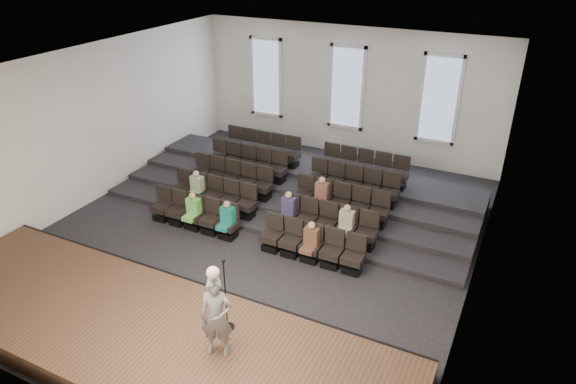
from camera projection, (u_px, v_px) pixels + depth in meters
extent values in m
plane|color=black|center=(260.00, 233.00, 15.27)|extent=(14.00, 14.00, 0.00)
cube|color=white|center=(255.00, 65.00, 13.00)|extent=(12.00, 14.00, 0.02)
cube|color=white|center=(347.00, 92.00, 19.74)|extent=(12.00, 0.04, 5.00)
cube|color=white|center=(50.00, 304.00, 8.53)|extent=(12.00, 0.04, 5.00)
cube|color=white|center=(95.00, 124.00, 16.52)|extent=(0.04, 14.00, 5.00)
cube|color=white|center=(486.00, 202.00, 11.75)|extent=(0.04, 14.00, 5.00)
cube|color=#4E3421|center=(144.00, 334.00, 11.08)|extent=(11.80, 3.60, 0.50)
cube|color=black|center=(193.00, 289.00, 12.50)|extent=(11.80, 0.06, 0.52)
cube|color=black|center=(294.00, 199.00, 17.09)|extent=(11.80, 4.80, 0.15)
cube|color=black|center=(300.00, 190.00, 17.48)|extent=(11.80, 3.75, 0.30)
cube|color=black|center=(307.00, 182.00, 17.86)|extent=(11.80, 2.70, 0.45)
cube|color=black|center=(313.00, 175.00, 18.25)|extent=(11.80, 1.65, 0.60)
cube|color=black|center=(163.00, 216.00, 15.98)|extent=(0.47, 0.43, 0.20)
cube|color=black|center=(162.00, 208.00, 15.84)|extent=(0.55, 0.50, 0.19)
cube|color=black|center=(165.00, 193.00, 15.82)|extent=(0.55, 0.08, 0.50)
cube|color=black|center=(178.00, 221.00, 15.75)|extent=(0.47, 0.43, 0.20)
cube|color=black|center=(177.00, 212.00, 15.61)|extent=(0.55, 0.50, 0.19)
cube|color=black|center=(180.00, 197.00, 15.59)|extent=(0.55, 0.08, 0.50)
cube|color=black|center=(194.00, 225.00, 15.51)|extent=(0.47, 0.43, 0.20)
cube|color=black|center=(194.00, 216.00, 15.37)|extent=(0.55, 0.50, 0.19)
cube|color=black|center=(197.00, 201.00, 15.35)|extent=(0.55, 0.08, 0.50)
cube|color=black|center=(211.00, 230.00, 15.27)|extent=(0.47, 0.43, 0.20)
cube|color=black|center=(210.00, 221.00, 15.13)|extent=(0.55, 0.50, 0.19)
cube|color=black|center=(213.00, 205.00, 15.11)|extent=(0.55, 0.08, 0.50)
cube|color=black|center=(228.00, 234.00, 15.03)|extent=(0.47, 0.43, 0.20)
cube|color=black|center=(228.00, 225.00, 14.89)|extent=(0.55, 0.50, 0.19)
cube|color=black|center=(231.00, 210.00, 14.87)|extent=(0.55, 0.08, 0.50)
cube|color=black|center=(272.00, 246.00, 14.46)|extent=(0.47, 0.43, 0.20)
cube|color=black|center=(272.00, 237.00, 14.32)|extent=(0.55, 0.50, 0.19)
cube|color=black|center=(275.00, 221.00, 14.30)|extent=(0.55, 0.08, 0.50)
cube|color=black|center=(291.00, 252.00, 14.22)|extent=(0.47, 0.43, 0.20)
cube|color=black|center=(291.00, 242.00, 14.08)|extent=(0.55, 0.50, 0.19)
cube|color=black|center=(294.00, 226.00, 14.06)|extent=(0.55, 0.08, 0.50)
cube|color=black|center=(311.00, 257.00, 13.98)|extent=(0.47, 0.43, 0.20)
cube|color=black|center=(311.00, 248.00, 13.84)|extent=(0.55, 0.50, 0.19)
cube|color=black|center=(314.00, 231.00, 13.82)|extent=(0.55, 0.08, 0.50)
cube|color=black|center=(331.00, 263.00, 13.75)|extent=(0.47, 0.43, 0.20)
cube|color=black|center=(331.00, 253.00, 13.60)|extent=(0.55, 0.50, 0.19)
cube|color=black|center=(335.00, 236.00, 13.59)|extent=(0.55, 0.08, 0.50)
cube|color=black|center=(352.00, 269.00, 13.51)|extent=(0.47, 0.43, 0.20)
cube|color=black|center=(353.00, 259.00, 13.37)|extent=(0.55, 0.50, 0.19)
cube|color=black|center=(356.00, 242.00, 13.35)|extent=(0.55, 0.08, 0.50)
cube|color=black|center=(183.00, 198.00, 16.75)|extent=(0.47, 0.43, 0.20)
cube|color=black|center=(182.00, 190.00, 16.61)|extent=(0.55, 0.50, 0.19)
cube|color=black|center=(185.00, 176.00, 16.60)|extent=(0.55, 0.08, 0.50)
cube|color=black|center=(198.00, 202.00, 16.52)|extent=(0.47, 0.43, 0.20)
cube|color=black|center=(197.00, 193.00, 16.38)|extent=(0.55, 0.50, 0.19)
cube|color=black|center=(200.00, 179.00, 16.36)|extent=(0.55, 0.08, 0.50)
cube|color=black|center=(214.00, 206.00, 16.28)|extent=(0.47, 0.43, 0.20)
cube|color=black|center=(213.00, 197.00, 16.14)|extent=(0.55, 0.50, 0.19)
cube|color=black|center=(216.00, 183.00, 16.12)|extent=(0.55, 0.08, 0.50)
cube|color=black|center=(230.00, 210.00, 16.04)|extent=(0.47, 0.43, 0.20)
cube|color=black|center=(229.00, 201.00, 15.90)|extent=(0.55, 0.50, 0.19)
cube|color=black|center=(232.00, 187.00, 15.88)|extent=(0.55, 0.08, 0.50)
cube|color=black|center=(246.00, 214.00, 15.80)|extent=(0.47, 0.43, 0.20)
cube|color=black|center=(246.00, 205.00, 15.66)|extent=(0.55, 0.50, 0.19)
cube|color=black|center=(249.00, 191.00, 15.64)|extent=(0.55, 0.08, 0.50)
cube|color=black|center=(288.00, 225.00, 15.23)|extent=(0.47, 0.43, 0.20)
cube|color=black|center=(288.00, 216.00, 15.09)|extent=(0.55, 0.50, 0.19)
cube|color=black|center=(291.00, 200.00, 15.07)|extent=(0.55, 0.08, 0.50)
cube|color=black|center=(307.00, 229.00, 14.99)|extent=(0.47, 0.43, 0.20)
cube|color=black|center=(307.00, 220.00, 14.85)|extent=(0.55, 0.50, 0.19)
cube|color=black|center=(310.00, 205.00, 14.83)|extent=(0.55, 0.08, 0.50)
cube|color=black|center=(326.00, 234.00, 14.75)|extent=(0.47, 0.43, 0.20)
cube|color=black|center=(326.00, 225.00, 14.61)|extent=(0.55, 0.50, 0.19)
cube|color=black|center=(329.00, 209.00, 14.59)|extent=(0.55, 0.08, 0.50)
cube|color=black|center=(345.00, 239.00, 14.52)|extent=(0.47, 0.43, 0.20)
cube|color=black|center=(346.00, 230.00, 14.38)|extent=(0.55, 0.50, 0.19)
cube|color=black|center=(349.00, 214.00, 14.36)|extent=(0.55, 0.08, 0.50)
cube|color=black|center=(365.00, 244.00, 14.28)|extent=(0.47, 0.43, 0.20)
cube|color=black|center=(366.00, 235.00, 14.14)|extent=(0.55, 0.50, 0.19)
cube|color=black|center=(370.00, 219.00, 14.12)|extent=(0.55, 0.08, 0.50)
cube|color=black|center=(201.00, 182.00, 17.52)|extent=(0.47, 0.42, 0.20)
cube|color=black|center=(200.00, 173.00, 17.38)|extent=(0.55, 0.50, 0.19)
cube|color=black|center=(203.00, 160.00, 17.37)|extent=(0.55, 0.08, 0.50)
cube|color=black|center=(216.00, 185.00, 17.29)|extent=(0.47, 0.42, 0.20)
cube|color=black|center=(215.00, 177.00, 17.15)|extent=(0.55, 0.50, 0.19)
cube|color=black|center=(218.00, 163.00, 17.13)|extent=(0.55, 0.08, 0.50)
cube|color=black|center=(231.00, 188.00, 17.05)|extent=(0.47, 0.42, 0.20)
cube|color=black|center=(230.00, 180.00, 16.91)|extent=(0.55, 0.50, 0.19)
cube|color=black|center=(233.00, 166.00, 16.89)|extent=(0.55, 0.08, 0.50)
cube|color=black|center=(246.00, 192.00, 16.81)|extent=(0.47, 0.42, 0.20)
cube|color=black|center=(246.00, 184.00, 16.67)|extent=(0.55, 0.50, 0.19)
cube|color=black|center=(249.00, 170.00, 16.65)|extent=(0.55, 0.08, 0.50)
cube|color=black|center=(262.00, 196.00, 16.57)|extent=(0.47, 0.42, 0.20)
cube|color=black|center=(262.00, 187.00, 16.43)|extent=(0.55, 0.50, 0.19)
cube|color=black|center=(265.00, 173.00, 16.41)|extent=(0.55, 0.08, 0.50)
cube|color=black|center=(303.00, 205.00, 16.00)|extent=(0.47, 0.42, 0.20)
cube|color=black|center=(303.00, 197.00, 15.86)|extent=(0.55, 0.50, 0.19)
cube|color=black|center=(306.00, 182.00, 15.84)|extent=(0.55, 0.08, 0.50)
cube|color=black|center=(321.00, 209.00, 15.76)|extent=(0.47, 0.42, 0.20)
cube|color=black|center=(321.00, 201.00, 15.62)|extent=(0.55, 0.50, 0.19)
cube|color=black|center=(324.00, 186.00, 15.60)|extent=(0.55, 0.08, 0.50)
cube|color=black|center=(339.00, 214.00, 15.52)|extent=(0.47, 0.42, 0.20)
cube|color=black|center=(340.00, 205.00, 15.38)|extent=(0.55, 0.50, 0.19)
cube|color=black|center=(343.00, 190.00, 15.37)|extent=(0.55, 0.08, 0.50)
cube|color=black|center=(358.00, 218.00, 15.29)|extent=(0.47, 0.42, 0.20)
cube|color=black|center=(359.00, 209.00, 15.15)|extent=(0.55, 0.50, 0.19)
cube|color=black|center=(362.00, 194.00, 15.13)|extent=(0.55, 0.08, 0.50)
cube|color=black|center=(377.00, 223.00, 15.05)|extent=(0.47, 0.42, 0.20)
cube|color=black|center=(378.00, 213.00, 14.91)|extent=(0.55, 0.50, 0.19)
cube|color=black|center=(381.00, 198.00, 14.89)|extent=(0.55, 0.08, 0.50)
cube|color=black|center=(218.00, 166.00, 18.29)|extent=(0.47, 0.42, 0.20)
cube|color=black|center=(217.00, 158.00, 18.15)|extent=(0.55, 0.50, 0.19)
cube|color=black|center=(220.00, 146.00, 18.14)|extent=(0.55, 0.08, 0.50)
cube|color=black|center=(232.00, 169.00, 18.06)|extent=(0.47, 0.42, 0.20)
cube|color=black|center=(232.00, 161.00, 17.92)|extent=(0.55, 0.50, 0.19)
cube|color=black|center=(234.00, 148.00, 17.90)|extent=(0.55, 0.08, 0.50)
cube|color=black|center=(247.00, 173.00, 17.82)|extent=(0.47, 0.42, 0.20)
cube|color=black|center=(246.00, 164.00, 17.68)|extent=(0.55, 0.50, 0.19)
cube|color=black|center=(249.00, 151.00, 17.66)|extent=(0.55, 0.08, 0.50)
cube|color=black|center=(262.00, 176.00, 17.58)|extent=(0.47, 0.42, 0.20)
cube|color=black|center=(262.00, 168.00, 17.44)|extent=(0.55, 0.50, 0.19)
cube|color=black|center=(264.00, 154.00, 17.42)|extent=(0.55, 0.08, 0.50)
cube|color=black|center=(277.00, 179.00, 17.34)|extent=(0.47, 0.42, 0.20)
cube|color=black|center=(277.00, 171.00, 17.20)|extent=(0.55, 0.50, 0.19)
cube|color=black|center=(280.00, 157.00, 17.19)|extent=(0.55, 0.08, 0.50)
cube|color=black|center=(317.00, 188.00, 16.77)|extent=(0.47, 0.42, 0.20)
cube|color=black|center=(317.00, 179.00, 16.63)|extent=(0.55, 0.50, 0.19)
cube|color=black|center=(320.00, 165.00, 16.61)|extent=(0.55, 0.08, 0.50)
cube|color=black|center=(334.00, 191.00, 16.53)|extent=(0.47, 0.42, 0.20)
cube|color=black|center=(334.00, 183.00, 16.39)|extent=(0.55, 0.50, 0.19)
cube|color=black|center=(337.00, 169.00, 16.37)|extent=(0.55, 0.08, 0.50)
cube|color=black|center=(351.00, 195.00, 16.29)|extent=(0.47, 0.42, 0.20)
cube|color=black|center=(352.00, 186.00, 16.15)|extent=(0.55, 0.50, 0.19)
cube|color=black|center=(355.00, 172.00, 16.14)|extent=(0.55, 0.08, 0.50)
cube|color=black|center=(369.00, 199.00, 16.06)|extent=(0.47, 0.42, 0.20)
cube|color=black|center=(370.00, 190.00, 15.92)|extent=(0.55, 0.50, 0.19)
cube|color=black|center=(373.00, 176.00, 15.90)|extent=(0.55, 0.08, 0.50)
cube|color=black|center=(388.00, 203.00, 15.82)|extent=(0.47, 0.42, 0.20)
cube|color=black|center=(389.00, 194.00, 15.68)|extent=(0.55, 0.50, 0.19)
cube|color=black|center=(392.00, 179.00, 15.66)|extent=(0.55, 0.08, 0.50)
cube|color=black|center=(233.00, 152.00, 19.07)|extent=(0.47, 0.42, 0.20)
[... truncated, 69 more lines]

